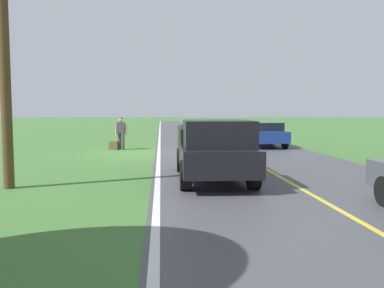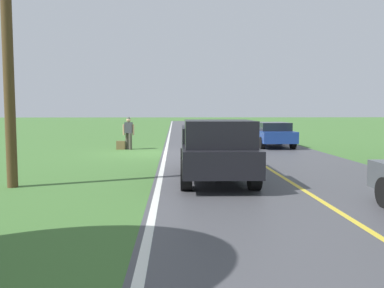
# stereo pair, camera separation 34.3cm
# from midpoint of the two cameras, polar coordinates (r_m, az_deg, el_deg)

# --- Properties ---
(ground_plane) EXTENTS (200.00, 200.00, 0.00)m
(ground_plane) POSITION_cam_midpoint_polar(r_m,az_deg,el_deg) (19.90, -6.01, -1.31)
(ground_plane) COLOR #427033
(road_surface) EXTENTS (8.03, 120.00, 0.00)m
(road_surface) POSITION_cam_midpoint_polar(r_m,az_deg,el_deg) (20.18, 7.70, -1.24)
(road_surface) COLOR #47474C
(road_surface) RESTS_ON ground
(lane_edge_line) EXTENTS (0.16, 117.60, 0.00)m
(lane_edge_line) POSITION_cam_midpoint_polar(r_m,az_deg,el_deg) (19.86, -3.26, -1.29)
(lane_edge_line) COLOR silver
(lane_edge_line) RESTS_ON ground
(lane_centre_line) EXTENTS (0.14, 117.60, 0.00)m
(lane_centre_line) POSITION_cam_midpoint_polar(r_m,az_deg,el_deg) (20.17, 7.70, -1.23)
(lane_centre_line) COLOR gold
(lane_centre_line) RESTS_ON ground
(hitchhiker_walking) EXTENTS (0.62, 0.53, 1.75)m
(hitchhiker_walking) POSITION_cam_midpoint_polar(r_m,az_deg,el_deg) (21.96, -8.44, 1.80)
(hitchhiker_walking) COLOR #4C473D
(hitchhiker_walking) RESTS_ON ground
(suitcase_carried) EXTENTS (0.48, 0.24, 0.46)m
(suitcase_carried) POSITION_cam_midpoint_polar(r_m,az_deg,el_deg) (22.01, -9.53, -0.17)
(suitcase_carried) COLOR brown
(suitcase_carried) RESTS_ON ground
(pickup_truck_passing) EXTENTS (2.16, 5.43, 1.82)m
(pickup_truck_passing) POSITION_cam_midpoint_polar(r_m,az_deg,el_deg) (12.06, 4.18, -0.62)
(pickup_truck_passing) COLOR black
(pickup_truck_passing) RESTS_ON ground
(sedan_near_oncoming) EXTENTS (1.94, 4.40, 1.41)m
(sedan_near_oncoming) POSITION_cam_midpoint_polar(r_m,az_deg,el_deg) (23.80, 11.57, 1.44)
(sedan_near_oncoming) COLOR navy
(sedan_near_oncoming) RESTS_ON ground
(utility_pole_roadside) EXTENTS (0.28, 0.28, 8.27)m
(utility_pole_roadside) POSITION_cam_midpoint_polar(r_m,az_deg,el_deg) (12.09, -23.80, 14.07)
(utility_pole_roadside) COLOR brown
(utility_pole_roadside) RESTS_ON ground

